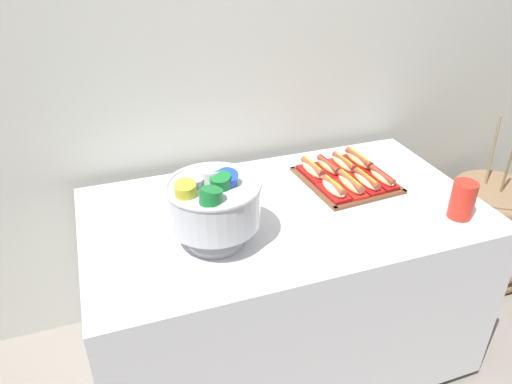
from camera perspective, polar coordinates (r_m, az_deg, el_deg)
The scene contains 15 objects.
ground_plane at distance 2.30m, azimuth 2.78°, elevation -17.92°, with size 10.00×10.00×0.00m, color gray.
back_wall at distance 2.07m, azimuth -1.98°, elevation 18.66°, with size 6.00×0.10×2.60m, color beige.
buffet_table at distance 2.03m, azimuth 3.06°, elevation -10.47°, with size 1.47×0.83×0.75m.
floor_vase at distance 2.85m, azimuth 25.18°, elevation -4.13°, with size 0.54×0.54×0.97m.
serving_tray at distance 2.02m, azimuth 10.48°, elevation 1.35°, with size 0.36×0.38×0.01m.
hot_dog_0 at distance 1.89m, azimuth 9.05°, elevation 0.36°, with size 0.08×0.16×0.06m.
hot_dog_1 at distance 1.93m, azimuth 10.95°, elevation 0.87°, with size 0.07×0.17×0.06m.
hot_dog_2 at distance 1.97m, azimuth 12.76°, elevation 1.19°, with size 0.07×0.17×0.06m.
hot_dog_3 at distance 2.01m, azimuth 14.51°, elevation 1.60°, with size 0.07×0.16×0.06m.
hot_dog_4 at distance 2.01m, azimuth 6.61°, elevation 2.58°, with size 0.08×0.17×0.06m.
hot_dog_5 at distance 2.05m, azimuth 8.44°, elevation 2.90°, with size 0.07×0.16×0.06m.
hot_dog_6 at distance 2.09m, azimuth 10.20°, elevation 3.21°, with size 0.08×0.17×0.06m.
hot_dog_7 at distance 2.13m, azimuth 11.91°, elevation 3.62°, with size 0.08×0.19×0.06m.
punch_bowl at distance 1.56m, azimuth -5.05°, elevation -1.17°, with size 0.31×0.31×0.27m.
cup_stack at distance 1.88m, azimuth 22.98°, elevation -0.86°, with size 0.09×0.09×0.14m.
Camera 1 is at (-0.61, -1.41, 1.72)m, focal length 34.24 mm.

